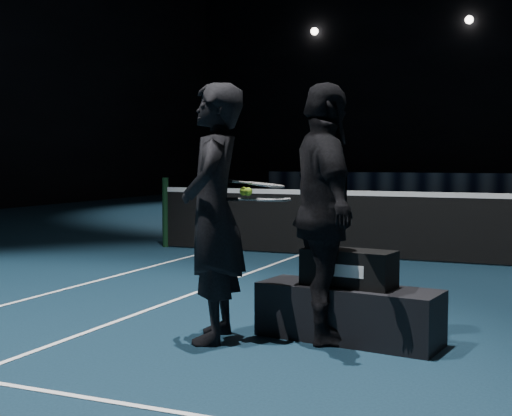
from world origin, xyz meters
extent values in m
cylinder|color=black|center=(-6.40, 0.00, 0.55)|extent=(0.10, 0.10, 1.10)
cube|color=black|center=(-2.10, -4.50, 0.21)|extent=(1.46, 0.65, 0.42)
cube|color=black|center=(-2.10, -4.50, 0.56)|extent=(0.74, 0.39, 0.28)
cube|color=white|center=(-2.10, -4.65, 0.56)|extent=(0.33, 0.05, 0.09)
imported|color=black|center=(-3.06, -4.90, 0.99)|extent=(0.66, 0.83, 1.98)
imported|color=black|center=(-2.26, -4.61, 0.99)|extent=(1.02, 1.24, 1.98)
camera|label=1|loc=(-0.60, -9.75, 1.41)|focal=50.00mm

